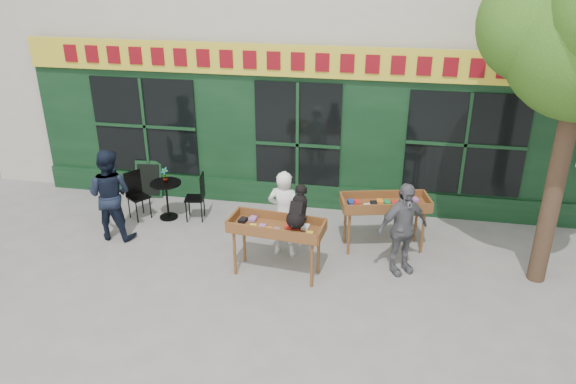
% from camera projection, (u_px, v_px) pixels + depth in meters
% --- Properties ---
extents(ground, '(80.00, 80.00, 0.00)m').
position_uv_depth(ground, '(275.00, 263.00, 9.63)').
color(ground, slate).
rests_on(ground, ground).
extents(book_cart_center, '(1.56, 0.78, 0.99)m').
position_uv_depth(book_cart_center, '(276.00, 229.00, 9.00)').
color(book_cart_center, brown).
rests_on(book_cart_center, ground).
extents(dog, '(0.40, 0.63, 0.60)m').
position_uv_depth(dog, '(298.00, 206.00, 8.70)').
color(dog, black).
rests_on(dog, book_cart_center).
extents(woman, '(0.61, 0.44, 1.57)m').
position_uv_depth(woman, '(284.00, 214.00, 9.60)').
color(woman, white).
rests_on(woman, ground).
extents(book_cart_right, '(1.60, 0.95, 0.99)m').
position_uv_depth(book_cart_right, '(385.00, 206.00, 9.79)').
color(book_cart_right, brown).
rests_on(book_cart_right, ground).
extents(man_right, '(0.99, 0.84, 1.59)m').
position_uv_depth(man_right, '(402.00, 229.00, 9.08)').
color(man_right, '#57575C').
rests_on(man_right, ground).
extents(bistro_table, '(0.60, 0.60, 0.76)m').
position_uv_depth(bistro_table, '(167.00, 193.00, 10.97)').
color(bistro_table, black).
rests_on(bistro_table, ground).
extents(bistro_chair_left, '(0.51, 0.51, 0.95)m').
position_uv_depth(bistro_chair_left, '(136.00, 191.00, 11.03)').
color(bistro_chair_left, black).
rests_on(bistro_chair_left, ground).
extents(bistro_chair_right, '(0.42, 0.41, 0.95)m').
position_uv_depth(bistro_chair_right, '(199.00, 193.00, 10.92)').
color(bistro_chair_right, black).
rests_on(bistro_chair_right, ground).
extents(potted_plant, '(0.19, 0.16, 0.31)m').
position_uv_depth(potted_plant, '(165.00, 175.00, 10.82)').
color(potted_plant, gray).
rests_on(potted_plant, bistro_table).
extents(man_left, '(0.84, 0.66, 1.72)m').
position_uv_depth(man_left, '(110.00, 194.00, 10.15)').
color(man_left, black).
rests_on(man_left, ground).
extents(chalkboard, '(0.58, 0.26, 0.79)m').
position_uv_depth(chalkboard, '(149.00, 179.00, 11.96)').
color(chalkboard, black).
rests_on(chalkboard, ground).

